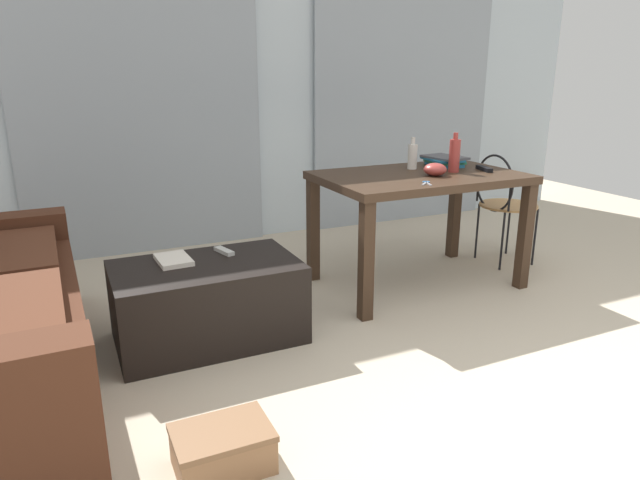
{
  "coord_description": "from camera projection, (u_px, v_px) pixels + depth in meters",
  "views": [
    {
      "loc": [
        -1.77,
        -1.16,
        1.37
      ],
      "look_at": [
        -0.42,
        1.73,
        0.41
      ],
      "focal_mm": 31.4,
      "sensor_mm": 36.0,
      "label": 1
    }
  ],
  "objects": [
    {
      "name": "ground_plane",
      "position": [
        419.0,
        319.0,
        3.23
      ],
      "size": [
        8.1,
        8.1,
        0.0
      ],
      "primitive_type": "plane",
      "color": "beige"
    },
    {
      "name": "wall_back",
      "position": [
        283.0,
        81.0,
        4.67
      ],
      "size": [
        6.08,
        0.1,
        2.6
      ],
      "primitive_type": "cube",
      "color": "silver",
      "rests_on": "ground"
    },
    {
      "name": "curtains",
      "position": [
        287.0,
        95.0,
        4.63
      ],
      "size": [
        4.15,
        0.03,
        2.37
      ],
      "color": "#99A3AD",
      "rests_on": "ground"
    },
    {
      "name": "coffee_table",
      "position": [
        208.0,
        302.0,
        2.94
      ],
      "size": [
        0.94,
        0.58,
        0.42
      ],
      "color": "black",
      "rests_on": "ground"
    },
    {
      "name": "craft_table",
      "position": [
        419.0,
        189.0,
        3.61
      ],
      "size": [
        1.28,
        0.82,
        0.75
      ],
      "color": "#382619",
      "rests_on": "ground"
    },
    {
      "name": "wire_chair",
      "position": [
        501.0,
        197.0,
        4.06
      ],
      "size": [
        0.42,
        0.42,
        0.81
      ],
      "color": "#B7844C",
      "rests_on": "ground"
    },
    {
      "name": "bottle_near",
      "position": [
        413.0,
        156.0,
        3.73
      ],
      "size": [
        0.06,
        0.06,
        0.21
      ],
      "color": "beige",
      "rests_on": "craft_table"
    },
    {
      "name": "bottle_far",
      "position": [
        454.0,
        155.0,
        3.61
      ],
      "size": [
        0.07,
        0.07,
        0.25
      ],
      "color": "#99332D",
      "rests_on": "craft_table"
    },
    {
      "name": "bowl",
      "position": [
        435.0,
        169.0,
        3.5
      ],
      "size": [
        0.14,
        0.14,
        0.08
      ],
      "primitive_type": "ellipsoid",
      "color": "#9E3833",
      "rests_on": "craft_table"
    },
    {
      "name": "book_stack",
      "position": [
        444.0,
        161.0,
        3.87
      ],
      "size": [
        0.25,
        0.31,
        0.07
      ],
      "color": "#1E668C",
      "rests_on": "craft_table"
    },
    {
      "name": "tv_remote_on_table",
      "position": [
        484.0,
        169.0,
        3.68
      ],
      "size": [
        0.08,
        0.18,
        0.03
      ],
      "primitive_type": "cube",
      "rotation": [
        0.0,
        0.0,
        -0.27
      ],
      "color": "black",
      "rests_on": "craft_table"
    },
    {
      "name": "scissors",
      "position": [
        426.0,
        183.0,
        3.27
      ],
      "size": [
        0.1,
        0.12,
        0.0
      ],
      "color": "#9EA0A5",
      "rests_on": "craft_table"
    },
    {
      "name": "tv_remote_primary",
      "position": [
        224.0,
        251.0,
        3.06
      ],
      "size": [
        0.08,
        0.16,
        0.02
      ],
      "primitive_type": "cube",
      "rotation": [
        0.0,
        0.0,
        0.26
      ],
      "color": "#B7B7B2",
      "rests_on": "coffee_table"
    },
    {
      "name": "magazine",
      "position": [
        173.0,
        260.0,
        2.91
      ],
      "size": [
        0.17,
        0.24,
        0.02
      ],
      "primitive_type": "cube",
      "rotation": [
        0.0,
        0.0,
        0.05
      ],
      "color": "silver",
      "rests_on": "coffee_table"
    },
    {
      "name": "shoebox",
      "position": [
        223.0,
        449.0,
        2.0
      ],
      "size": [
        0.35,
        0.24,
        0.16
      ],
      "color": "#996B47",
      "rests_on": "ground"
    }
  ]
}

